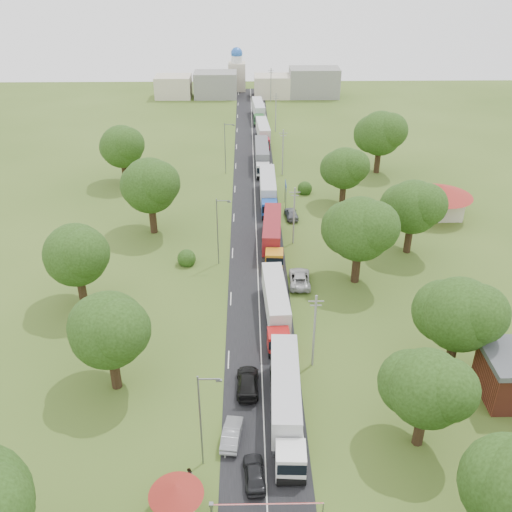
{
  "coord_description": "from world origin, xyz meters",
  "views": [
    {
      "loc": [
        -1.45,
        -54.84,
        40.7
      ],
      "look_at": [
        -0.26,
        11.8,
        3.0
      ],
      "focal_mm": 40.0,
      "sensor_mm": 36.0,
      "label": 1
    }
  ],
  "objects_px": {
    "car_lane_front": "(254,473)",
    "guard_booth": "(176,496)",
    "boom_barrier": "(251,505)",
    "info_sign": "(286,189)",
    "truck_0": "(286,399)",
    "car_lane_mid": "(232,434)"
  },
  "relations": [
    {
      "from": "car_lane_front",
      "to": "guard_booth",
      "type": "bearing_deg",
      "value": 23.05
    },
    {
      "from": "boom_barrier",
      "to": "info_sign",
      "type": "distance_m",
      "value": 60.39
    },
    {
      "from": "guard_booth",
      "to": "truck_0",
      "type": "height_order",
      "value": "truck_0"
    },
    {
      "from": "guard_booth",
      "to": "boom_barrier",
      "type": "bearing_deg",
      "value": 0.01
    },
    {
      "from": "info_sign",
      "to": "car_lane_front",
      "type": "height_order",
      "value": "info_sign"
    },
    {
      "from": "boom_barrier",
      "to": "truck_0",
      "type": "distance_m",
      "value": 11.03
    },
    {
      "from": "boom_barrier",
      "to": "car_lane_mid",
      "type": "height_order",
      "value": "car_lane_mid"
    },
    {
      "from": "guard_booth",
      "to": "truck_0",
      "type": "relative_size",
      "value": 0.28
    },
    {
      "from": "truck_0",
      "to": "info_sign",
      "type": "bearing_deg",
      "value": 86.43
    },
    {
      "from": "info_sign",
      "to": "truck_0",
      "type": "relative_size",
      "value": 0.26
    },
    {
      "from": "car_lane_mid",
      "to": "car_lane_front",
      "type": "bearing_deg",
      "value": 121.71
    },
    {
      "from": "car_lane_front",
      "to": "boom_barrier",
      "type": "bearing_deg",
      "value": 79.39
    },
    {
      "from": "info_sign",
      "to": "guard_booth",
      "type": "bearing_deg",
      "value": -101.68
    },
    {
      "from": "boom_barrier",
      "to": "guard_booth",
      "type": "bearing_deg",
      "value": -179.99
    },
    {
      "from": "boom_barrier",
      "to": "car_lane_mid",
      "type": "bearing_deg",
      "value": 102.11
    },
    {
      "from": "car_lane_front",
      "to": "info_sign",
      "type": "bearing_deg",
      "value": -100.46
    },
    {
      "from": "guard_booth",
      "to": "car_lane_front",
      "type": "height_order",
      "value": "guard_booth"
    },
    {
      "from": "truck_0",
      "to": "car_lane_front",
      "type": "xyz_separation_m",
      "value": [
        -3.1,
        -7.18,
        -1.54
      ]
    },
    {
      "from": "boom_barrier",
      "to": "truck_0",
      "type": "xyz_separation_m",
      "value": [
        3.46,
        10.38,
        1.4
      ]
    },
    {
      "from": "car_lane_mid",
      "to": "truck_0",
      "type": "bearing_deg",
      "value": -144.36
    },
    {
      "from": "guard_booth",
      "to": "car_lane_mid",
      "type": "xyz_separation_m",
      "value": [
        4.2,
        7.66,
        -1.41
      ]
    },
    {
      "from": "guard_booth",
      "to": "truck_0",
      "type": "bearing_deg",
      "value": 48.14
    }
  ]
}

